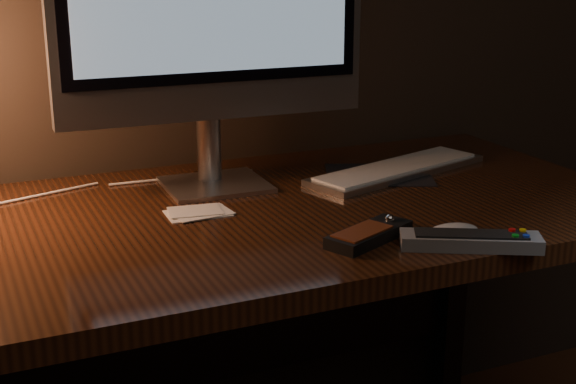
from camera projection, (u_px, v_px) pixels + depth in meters
name	position (u px, v px, depth m)	size (l,w,h in m)	color
desk	(220.00, 264.00, 1.59)	(1.60, 0.75, 0.75)	#371B0C
keyboard	(397.00, 169.00, 1.76)	(0.45, 0.13, 0.02)	silver
mousepad	(379.00, 175.00, 1.74)	(0.22, 0.18, 0.00)	black
mouse	(453.00, 233.00, 1.36)	(0.09, 0.05, 0.02)	white
media_remote	(369.00, 234.00, 1.35)	(0.18, 0.13, 0.03)	black
tv_remote	(471.00, 240.00, 1.32)	(0.23, 0.16, 0.03)	gray
papers	(198.00, 212.00, 1.49)	(0.12, 0.08, 0.01)	white
cable	(106.00, 189.00, 1.63)	(0.01, 0.01, 0.65)	white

